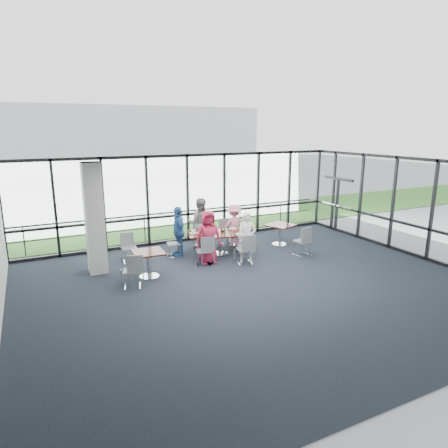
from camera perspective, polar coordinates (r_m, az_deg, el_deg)
name	(u,v)px	position (r m, az deg, el deg)	size (l,w,h in m)	color
floor	(257,287)	(10.79, 4.70, -8.93)	(12.00, 10.00, 0.02)	black
ceiling	(259,166)	(10.01, 5.06, 8.29)	(12.00, 10.00, 0.04)	white
wall_front	(433,303)	(6.75, 27.64, -9.98)	(12.00, 0.10, 3.20)	silver
curtain_wall_back	(188,198)	(14.70, -5.23, 3.69)	(12.00, 0.10, 3.20)	white
curtain_wall_right	(418,208)	(14.28, 26.01, 2.06)	(0.10, 10.00, 3.20)	white
exit_door	(337,205)	(16.88, 15.83, 2.63)	(0.12, 1.60, 2.10)	black
structural_column	(94,219)	(11.90, -18.03, 0.71)	(0.50, 0.50, 3.20)	silver
apron	(151,215)	(19.67, -10.39, 1.25)	(80.00, 70.00, 0.02)	gray
grass_strip	(164,223)	(17.79, -8.60, 0.12)	(80.00, 5.00, 0.01)	#275F1B
hangar_main	(126,139)	(41.56, -13.76, 11.71)	(24.00, 10.00, 6.00)	silver
guard_rail	(183,224)	(15.47, -5.94, 0.02)	(0.06, 0.06, 12.00)	#2D2D33
main_table	(220,236)	(13.20, -0.58, -1.67)	(2.33, 1.73, 0.75)	#330E0D
side_table_left	(148,256)	(11.40, -10.74, -4.48)	(0.86, 0.86, 0.75)	#330E0D
side_table_right	(280,228)	(14.41, 8.06, -0.51)	(1.14, 1.14, 0.75)	#330E0D
diner_near_left	(208,237)	(12.29, -2.27, -1.89)	(0.82, 0.53, 1.67)	#B12242
diner_near_right	(247,238)	(12.37, 3.27, -1.97)	(0.58, 0.43, 1.60)	white
diner_far_left	(200,223)	(13.90, -3.45, 0.13)	(0.86, 0.53, 1.77)	gray
diner_far_right	(234,225)	(14.11, 1.43, -0.21)	(0.97, 0.50, 1.50)	pink
diner_end	(178,231)	(13.07, -6.53, -1.06)	(0.97, 0.53, 1.65)	#3363A3
chair_main_nl	(204,251)	(12.25, -2.90, -3.85)	(0.44, 0.44, 0.89)	slate
chair_main_nr	(245,249)	(12.36, 2.96, -3.63)	(0.45, 0.45, 0.92)	slate
chair_main_fl	(202,234)	(14.21, -3.22, -1.49)	(0.41, 0.41, 0.84)	slate
chair_main_fr	(229,233)	(14.29, 0.66, -1.24)	(0.44, 0.44, 0.91)	slate
chair_main_end	(174,244)	(13.14, -7.17, -2.79)	(0.42, 0.42, 0.86)	slate
chair_spare_la	(132,271)	(10.84, -13.05, -6.53)	(0.44, 0.44, 0.90)	slate
chair_spare_lb	(130,248)	(12.81, -13.34, -3.42)	(0.44, 0.44, 0.90)	slate
chair_spare_r	(303,241)	(13.34, 11.17, -2.44)	(0.48, 0.48, 0.98)	slate
plate_nl	(206,236)	(12.77, -2.63, -1.66)	(0.24, 0.24, 0.01)	white
plate_nr	(240,234)	(12.92, 2.26, -1.47)	(0.28, 0.28, 0.01)	white
plate_fl	(203,230)	(13.46, -3.01, -0.87)	(0.27, 0.27, 0.01)	white
plate_fr	(233,229)	(13.64, 1.25, -0.65)	(0.27, 0.27, 0.01)	white
plate_end	(193,233)	(13.08, -4.42, -1.32)	(0.26, 0.26, 0.01)	white
tumbler_a	(213,233)	(12.86, -1.52, -1.25)	(0.07, 0.07, 0.14)	white
tumbler_b	(232,232)	(13.00, 1.16, -1.10)	(0.07, 0.07, 0.14)	white
tumbler_c	(222,229)	(13.36, -0.32, -0.70)	(0.07, 0.07, 0.13)	white
tumbler_d	(197,233)	(12.89, -3.89, -1.27)	(0.06, 0.06, 0.13)	white
menu_a	(216,236)	(12.67, -1.14, -1.80)	(0.32, 0.23, 0.00)	beige
menu_b	(247,233)	(13.07, 3.31, -1.33)	(0.31, 0.22, 0.00)	beige
menu_c	(223,229)	(13.62, -0.17, -0.70)	(0.31, 0.21, 0.00)	beige
condiment_caddy	(223,231)	(13.26, -0.20, -1.01)	(0.10, 0.07, 0.04)	black
ketchup_bottle	(221,229)	(13.22, -0.37, -0.74)	(0.06, 0.06, 0.18)	#A31A2F
green_bottle	(224,229)	(13.16, 0.05, -0.76)	(0.05, 0.05, 0.20)	#246A2B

